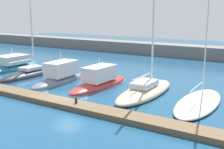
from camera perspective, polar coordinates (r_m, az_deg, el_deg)
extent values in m
plane|color=navy|center=(25.81, -8.72, -4.74)|extent=(120.00, 120.00, 0.00)
cube|color=brown|center=(24.71, -11.04, -5.12)|extent=(37.11, 1.69, 0.39)
cube|color=slate|center=(51.03, 13.61, 4.55)|extent=(108.00, 3.69, 1.97)
ellipsoid|color=#19707F|center=(40.28, -19.87, 1.09)|extent=(3.41, 10.18, 1.07)
ellipsoid|color=silver|center=(40.32, -19.85, 0.82)|extent=(3.44, 10.28, 0.12)
cube|color=silver|center=(40.69, -18.92, 2.81)|extent=(2.77, 3.79, 1.09)
cube|color=black|center=(41.00, -18.35, 3.14)|extent=(2.47, 0.96, 0.61)
cylinder|color=silver|center=(40.54, -19.03, 4.29)|extent=(0.08, 0.08, 1.04)
ellipsoid|color=#2D2D33|center=(35.59, -15.87, -0.04)|extent=(2.55, 8.48, 1.15)
ellipsoid|color=silver|center=(35.63, -15.85, -0.34)|extent=(2.57, 8.57, 0.12)
cylinder|color=silver|center=(35.39, -15.64, 12.17)|extent=(0.16, 0.16, 13.87)
cylinder|color=silver|center=(34.57, -17.31, 2.55)|extent=(0.20, 3.45, 0.11)
cube|color=silver|center=(35.63, -15.61, 1.23)|extent=(1.65, 2.51, 0.37)
ellipsoid|color=slate|center=(31.92, -10.33, -1.31)|extent=(2.84, 8.23, 1.11)
ellipsoid|color=silver|center=(31.94, -10.32, -1.48)|extent=(2.87, 8.31, 0.12)
cube|color=silver|center=(31.97, -9.92, 1.16)|extent=(2.19, 3.69, 1.54)
cube|color=black|center=(32.54, -9.04, 1.80)|extent=(1.84, 0.99, 0.86)
cylinder|color=silver|center=(31.75, -10.01, 3.47)|extent=(0.08, 0.08, 1.06)
ellipsoid|color=#B72D28|center=(29.67, -2.43, -1.99)|extent=(2.68, 8.92, 0.92)
ellipsoid|color=silver|center=(29.71, -2.43, -2.32)|extent=(2.70, 9.01, 0.12)
cube|color=silver|center=(29.36, -2.50, 0.26)|extent=(2.00, 3.61, 1.47)
cube|color=black|center=(30.42, -0.98, 1.11)|extent=(1.76, 0.92, 0.82)
cylinder|color=silver|center=(29.15, -2.52, 2.51)|extent=(0.08, 0.08, 0.86)
ellipsoid|color=beige|center=(27.04, 6.52, -3.35)|extent=(3.17, 9.81, 1.08)
cylinder|color=silver|center=(27.33, 8.17, 13.16)|extent=(0.18, 0.18, 14.37)
cylinder|color=silver|center=(25.88, 5.76, -0.48)|extent=(0.19, 3.33, 0.12)
cube|color=silver|center=(26.62, 6.33, -1.83)|extent=(1.71, 2.86, 0.50)
ellipsoid|color=silver|center=(24.92, 16.57, -5.35)|extent=(3.39, 9.13, 0.82)
ellipsoid|color=black|center=(24.96, 16.55, -5.66)|extent=(3.43, 9.22, 0.12)
cylinder|color=silver|center=(23.44, 16.13, -2.39)|extent=(0.22, 3.68, 0.08)
cylinder|color=black|center=(23.15, -7.05, -5.09)|extent=(0.20, 0.20, 0.44)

